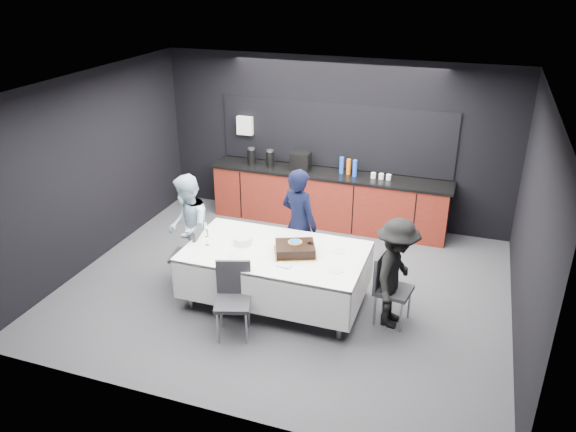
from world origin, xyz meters
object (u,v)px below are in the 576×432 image
object	(u,v)px
party_table	(275,260)
champagne_flute	(206,234)
chair_left	(192,251)
person_right	(396,274)
chair_right	(388,283)
chair_near	(233,294)
person_left	(188,228)
person_center	(299,224)
plate_stack	(243,240)
cake_assembly	(295,249)

from	to	relation	value
party_table	champagne_flute	xyz separation A→B (m)	(-0.90, -0.15, 0.30)
chair_left	person_right	xyz separation A→B (m)	(2.79, -0.01, 0.18)
chair_right	chair_left	bearing A→B (deg)	-179.17
chair_near	person_left	world-z (taller)	person_left
chair_right	chair_near	distance (m)	1.92
party_table	person_right	bearing A→B (deg)	0.98
chair_right	chair_near	xyz separation A→B (m)	(-1.72, -0.85, 0.00)
champagne_flute	person_center	distance (m)	1.35
champagne_flute	chair_left	bearing A→B (deg)	151.15
chair_right	plate_stack	bearing A→B (deg)	-178.74
chair_left	cake_assembly	bearing A→B (deg)	-1.22
cake_assembly	chair_left	world-z (taller)	cake_assembly
party_table	champagne_flute	size ratio (longest dim) A/B	10.36
person_center	person_left	distance (m)	1.56
party_table	chair_left	size ratio (longest dim) A/B	2.51
party_table	chair_left	distance (m)	1.25
champagne_flute	person_right	size ratio (longest dim) A/B	0.16
person_center	person_right	world-z (taller)	person_center
party_table	plate_stack	xyz separation A→B (m)	(-0.47, 0.03, 0.19)
chair_left	person_left	xyz separation A→B (m)	(-0.15, 0.19, 0.24)
party_table	person_center	distance (m)	0.82
chair_right	person_center	xyz separation A→B (m)	(-1.40, 0.72, 0.28)
plate_stack	chair_left	xyz separation A→B (m)	(-0.77, 0.00, -0.30)
plate_stack	person_center	size ratio (longest dim) A/B	0.15
chair_left	person_right	distance (m)	2.80
plate_stack	person_left	distance (m)	0.94
chair_left	person_left	world-z (taller)	person_left
party_table	champagne_flute	world-z (taller)	champagne_flute
person_center	cake_assembly	bearing A→B (deg)	126.70
chair_right	person_center	distance (m)	1.60
person_center	chair_near	bearing A→B (deg)	100.57
cake_assembly	person_right	xyz separation A→B (m)	(1.28, 0.02, -0.13)
person_right	person_left	bearing A→B (deg)	91.56
champagne_flute	person_center	xyz separation A→B (m)	(0.96, 0.95, -0.12)
plate_stack	person_left	bearing A→B (deg)	167.97
plate_stack	champagne_flute	world-z (taller)	champagne_flute
cake_assembly	person_right	size ratio (longest dim) A/B	0.46
chair_near	person_left	bearing A→B (deg)	138.43
party_table	chair_near	size ratio (longest dim) A/B	2.51
cake_assembly	person_left	size ratio (longest dim) A/B	0.42
chair_left	person_center	size ratio (longest dim) A/B	0.57
chair_left	person_center	world-z (taller)	person_center
chair_left	person_right	size ratio (longest dim) A/B	0.65
cake_assembly	chair_near	xyz separation A→B (m)	(-0.53, -0.78, -0.31)
chair_left	plate_stack	bearing A→B (deg)	-0.23
cake_assembly	person_left	xyz separation A→B (m)	(-1.66, 0.22, -0.07)
plate_stack	chair_left	world-z (taller)	chair_left
champagne_flute	person_left	bearing A→B (deg)	142.04
champagne_flute	chair_near	xyz separation A→B (m)	(0.64, -0.62, -0.40)
chair_left	party_table	bearing A→B (deg)	-1.67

